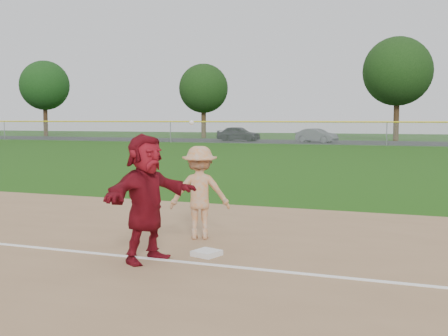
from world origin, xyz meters
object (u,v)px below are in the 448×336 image
(car_mid, at_px, (317,135))
(car_left, at_px, (239,134))
(first_base, at_px, (207,253))
(base_runner, at_px, (146,198))

(car_mid, bearing_deg, car_left, 106.27)
(first_base, bearing_deg, car_left, 108.55)
(car_left, relative_size, car_mid, 1.10)
(car_left, height_order, car_mid, car_left)
(car_left, xyz_separation_m, car_mid, (8.03, -0.32, -0.09))
(car_mid, bearing_deg, first_base, -152.33)
(first_base, xyz_separation_m, car_left, (-15.26, 45.48, 0.70))
(car_left, bearing_deg, first_base, -157.12)
(first_base, xyz_separation_m, car_mid, (-7.23, 45.16, 0.61))
(base_runner, height_order, car_mid, base_runner)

